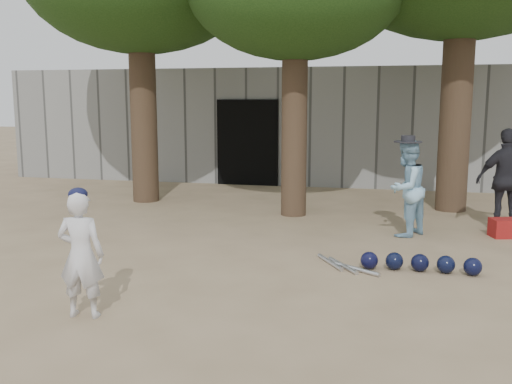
% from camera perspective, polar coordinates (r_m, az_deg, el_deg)
% --- Properties ---
extents(ground, '(70.00, 70.00, 0.00)m').
position_cam_1_polar(ground, '(7.21, -6.52, -8.55)').
color(ground, '#937C5E').
rests_on(ground, ground).
extents(boy_player, '(0.51, 0.36, 1.30)m').
position_cam_1_polar(boy_player, '(6.03, -17.10, -6.03)').
color(boy_player, silver).
rests_on(boy_player, ground).
extents(spectator_blue, '(0.91, 0.96, 1.56)m').
position_cam_1_polar(spectator_blue, '(9.49, 14.77, 0.36)').
color(spectator_blue, '#8EBEDC').
rests_on(spectator_blue, ground).
extents(spectator_dark, '(1.08, 0.61, 1.73)m').
position_cam_1_polar(spectator_dark, '(10.46, 23.80, 1.13)').
color(spectator_dark, black).
rests_on(spectator_dark, ground).
extents(red_bag, '(0.49, 0.42, 0.30)m').
position_cam_1_polar(red_bag, '(10.03, 23.60, -3.32)').
color(red_bag, maroon).
rests_on(red_bag, ground).
extents(back_building, '(16.00, 5.24, 3.00)m').
position_cam_1_polar(back_building, '(16.97, 5.17, 6.84)').
color(back_building, gray).
rests_on(back_building, ground).
extents(helmet_row, '(1.51, 0.27, 0.23)m').
position_cam_1_polar(helmet_row, '(7.68, 16.07, -6.84)').
color(helmet_row, black).
rests_on(helmet_row, ground).
extents(bat_pile, '(0.88, 0.79, 0.06)m').
position_cam_1_polar(bat_pile, '(7.67, 8.67, -7.27)').
color(bat_pile, '#B9BAC0').
rests_on(bat_pile, ground).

